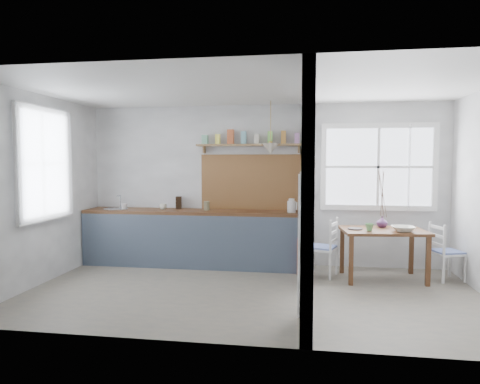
# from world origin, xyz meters

# --- Properties ---
(floor) EXTENTS (5.80, 3.20, 0.01)m
(floor) POSITION_xyz_m (0.00, 0.00, 0.00)
(floor) COLOR gray
(floor) RESTS_ON ground
(ceiling) EXTENTS (5.80, 3.20, 0.01)m
(ceiling) POSITION_xyz_m (0.00, 0.00, 2.60)
(ceiling) COLOR white
(ceiling) RESTS_ON walls
(walls) EXTENTS (5.81, 3.21, 2.60)m
(walls) POSITION_xyz_m (0.00, 0.00, 1.30)
(walls) COLOR white
(walls) RESTS_ON floor
(partition) EXTENTS (0.12, 3.20, 2.60)m
(partition) POSITION_xyz_m (0.70, 0.06, 1.45)
(partition) COLOR white
(partition) RESTS_ON floor
(kitchen_window) EXTENTS (0.10, 1.16, 1.50)m
(kitchen_window) POSITION_xyz_m (-2.87, 0.00, 1.65)
(kitchen_window) COLOR white
(kitchen_window) RESTS_ON walls
(nook_window) EXTENTS (1.76, 0.10, 1.30)m
(nook_window) POSITION_xyz_m (1.80, 1.56, 1.60)
(nook_window) COLOR white
(nook_window) RESTS_ON walls
(counter) EXTENTS (3.50, 0.60, 0.90)m
(counter) POSITION_xyz_m (-1.13, 1.33, 0.46)
(counter) COLOR #492C14
(counter) RESTS_ON floor
(sink) EXTENTS (0.40, 0.40, 0.02)m
(sink) POSITION_xyz_m (-2.43, 1.30, 0.89)
(sink) COLOR silver
(sink) RESTS_ON counter
(backsplash) EXTENTS (1.65, 0.03, 0.90)m
(backsplash) POSITION_xyz_m (-0.20, 1.58, 1.35)
(backsplash) COLOR brown
(backsplash) RESTS_ON walls
(shelf) EXTENTS (1.75, 0.20, 0.21)m
(shelf) POSITION_xyz_m (-0.20, 1.49, 2.01)
(shelf) COLOR #8F6C4D
(shelf) RESTS_ON walls
(pendant_lamp) EXTENTS (0.26, 0.26, 0.16)m
(pendant_lamp) POSITION_xyz_m (0.15, 1.15, 1.88)
(pendant_lamp) COLOR beige
(pendant_lamp) RESTS_ON ceiling
(utensil_rail) EXTENTS (0.02, 0.50, 0.02)m
(utensil_rail) POSITION_xyz_m (0.61, 0.90, 1.45)
(utensil_rail) COLOR silver
(utensil_rail) RESTS_ON partition
(dining_table) EXTENTS (1.22, 0.88, 0.72)m
(dining_table) POSITION_xyz_m (1.78, 0.91, 0.36)
(dining_table) COLOR #492C14
(dining_table) RESTS_ON floor
(chair_left) EXTENTS (0.50, 0.50, 0.86)m
(chair_left) POSITION_xyz_m (0.93, 0.95, 0.43)
(chair_left) COLOR silver
(chair_left) RESTS_ON floor
(chair_right) EXTENTS (0.47, 0.47, 0.82)m
(chair_right) POSITION_xyz_m (2.68, 1.00, 0.41)
(chair_right) COLOR silver
(chair_right) RESTS_ON floor
(kettle) EXTENTS (0.21, 0.18, 0.21)m
(kettle) POSITION_xyz_m (0.47, 1.26, 1.01)
(kettle) COLOR white
(kettle) RESTS_ON counter
(mug_a) EXTENTS (0.11, 0.11, 0.10)m
(mug_a) POSITION_xyz_m (-2.26, 1.25, 0.95)
(mug_a) COLOR silver
(mug_a) RESTS_ON counter
(mug_b) EXTENTS (0.15, 0.15, 0.09)m
(mug_b) POSITION_xyz_m (-1.63, 1.36, 0.95)
(mug_b) COLOR silver
(mug_b) RESTS_ON counter
(knife_block) EXTENTS (0.12, 0.15, 0.20)m
(knife_block) POSITION_xyz_m (-1.40, 1.47, 1.00)
(knife_block) COLOR black
(knife_block) RESTS_ON counter
(jar) EXTENTS (0.10, 0.10, 0.15)m
(jar) POSITION_xyz_m (-0.89, 1.31, 0.97)
(jar) COLOR #746C4D
(jar) RESTS_ON counter
(towel_magenta) EXTENTS (0.02, 0.03, 0.55)m
(towel_magenta) POSITION_xyz_m (0.58, 0.98, 0.28)
(towel_magenta) COLOR #D13276
(towel_magenta) RESTS_ON counter
(towel_orange) EXTENTS (0.02, 0.03, 0.55)m
(towel_orange) POSITION_xyz_m (0.58, 0.94, 0.25)
(towel_orange) COLOR #D1612B
(towel_orange) RESTS_ON counter
(bowl) EXTENTS (0.34, 0.34, 0.08)m
(bowl) POSITION_xyz_m (2.02, 0.75, 0.76)
(bowl) COLOR white
(bowl) RESTS_ON dining_table
(table_cup) EXTENTS (0.14, 0.14, 0.10)m
(table_cup) POSITION_xyz_m (1.57, 0.74, 0.77)
(table_cup) COLOR #5FA45F
(table_cup) RESTS_ON dining_table
(plate) EXTENTS (0.27, 0.27, 0.02)m
(plate) POSITION_xyz_m (1.39, 0.86, 0.73)
(plate) COLOR #3B3535
(plate) RESTS_ON dining_table
(vase) EXTENTS (0.18, 0.18, 0.16)m
(vase) POSITION_xyz_m (1.80, 1.11, 0.80)
(vase) COLOR #542F5F
(vase) RESTS_ON dining_table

